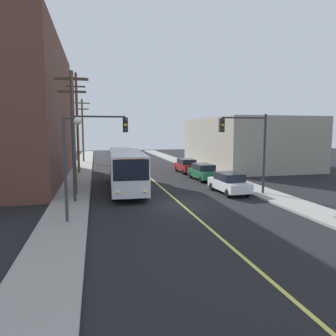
# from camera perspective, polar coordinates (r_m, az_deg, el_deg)

# --- Properties ---
(ground_plane) EXTENTS (120.00, 120.00, 0.00)m
(ground_plane) POSITION_cam_1_polar(r_m,az_deg,el_deg) (20.97, 2.40, -6.66)
(ground_plane) COLOR black
(sidewalk_left) EXTENTS (2.50, 90.00, 0.15)m
(sidewalk_left) POSITION_cam_1_polar(r_m,az_deg,el_deg) (30.08, -16.36, -2.65)
(sidewalk_left) COLOR gray
(sidewalk_left) RESTS_ON ground
(sidewalk_right) EXTENTS (2.50, 90.00, 0.15)m
(sidewalk_right) POSITION_cam_1_polar(r_m,az_deg,el_deg) (32.62, 9.98, -1.75)
(sidewalk_right) COLOR gray
(sidewalk_right) RESTS_ON ground
(lane_stripe_center) EXTENTS (0.16, 60.00, 0.01)m
(lane_stripe_center) POSITION_cam_1_polar(r_m,az_deg,el_deg) (35.41, -4.12, -1.10)
(lane_stripe_center) COLOR #D8CC4C
(lane_stripe_center) RESTS_ON ground
(building_left_brick) EXTENTS (10.00, 21.86, 13.40)m
(building_left_brick) POSITION_cam_1_polar(r_m,az_deg,el_deg) (33.57, -27.32, 9.18)
(building_left_brick) COLOR brown
(building_left_brick) RESTS_ON ground
(building_right_warehouse) EXTENTS (12.00, 18.12, 6.54)m
(building_right_warehouse) POSITION_cam_1_polar(r_m,az_deg,el_deg) (43.81, 14.02, 4.53)
(building_right_warehouse) COLOR gray
(building_right_warehouse) RESTS_ON ground
(city_bus) EXTENTS (3.03, 12.23, 3.20)m
(city_bus) POSITION_cam_1_polar(r_m,az_deg,el_deg) (26.30, -7.72, 0.07)
(city_bus) COLOR silver
(city_bus) RESTS_ON ground
(parked_car_white) EXTENTS (1.93, 4.45, 1.62)m
(parked_car_white) POSITION_cam_1_polar(r_m,az_deg,el_deg) (24.87, 11.14, -2.66)
(parked_car_white) COLOR silver
(parked_car_white) RESTS_ON ground
(parked_car_green) EXTENTS (1.97, 4.47, 1.62)m
(parked_car_green) POSITION_cam_1_polar(r_m,az_deg,el_deg) (31.08, 6.51, -0.68)
(parked_car_green) COLOR #196038
(parked_car_green) RESTS_ON ground
(parked_car_red) EXTENTS (1.91, 4.44, 1.62)m
(parked_car_red) POSITION_cam_1_polar(r_m,az_deg,el_deg) (36.42, 3.40, 0.46)
(parked_car_red) COLOR maroon
(parked_car_red) RESTS_ON ground
(utility_pole_near) EXTENTS (2.40, 0.28, 9.10)m
(utility_pole_near) POSITION_cam_1_polar(r_m,az_deg,el_deg) (24.23, -17.03, 7.23)
(utility_pole_near) COLOR brown
(utility_pole_near) RESTS_ON sidewalk_left
(utility_pole_mid) EXTENTS (2.40, 0.28, 11.12)m
(utility_pole_mid) POSITION_cam_1_polar(r_m,az_deg,el_deg) (36.64, -16.35, 8.68)
(utility_pole_mid) COLOR brown
(utility_pole_mid) RESTS_ON sidewalk_left
(utility_pole_far) EXTENTS (2.40, 0.28, 9.57)m
(utility_pole_far) POSITION_cam_1_polar(r_m,az_deg,el_deg) (50.13, -15.43, 7.23)
(utility_pole_far) COLOR brown
(utility_pole_far) RESTS_ON sidewalk_left
(traffic_signal_left_corner) EXTENTS (3.75, 0.48, 6.00)m
(traffic_signal_left_corner) POSITION_cam_1_polar(r_m,az_deg,el_deg) (21.60, -13.01, 5.11)
(traffic_signal_left_corner) COLOR #2D2D33
(traffic_signal_left_corner) RESTS_ON sidewalk_left
(traffic_signal_right_corner) EXTENTS (3.75, 0.48, 6.00)m
(traffic_signal_right_corner) POSITION_cam_1_polar(r_m,az_deg,el_deg) (23.78, 14.18, 5.22)
(traffic_signal_right_corner) COLOR #2D2D33
(traffic_signal_right_corner) RESTS_ON sidewalk_right
(street_lamp_left) EXTENTS (0.98, 0.40, 5.50)m
(street_lamp_left) POSITION_cam_1_polar(r_m,az_deg,el_deg) (16.78, -17.72, 2.58)
(street_lamp_left) COLOR #38383D
(street_lamp_left) RESTS_ON sidewalk_left
(fire_hydrant) EXTENTS (0.44, 0.26, 0.84)m
(fire_hydrant) POSITION_cam_1_polar(r_m,az_deg,el_deg) (29.07, 12.12, -1.83)
(fire_hydrant) COLOR red
(fire_hydrant) RESTS_ON sidewalk_right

